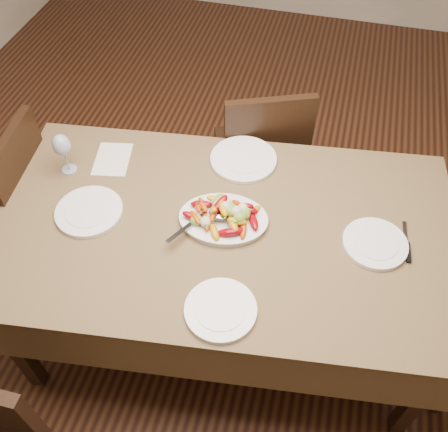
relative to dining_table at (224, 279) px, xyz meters
The scene contains 14 objects.
floor 0.43m from the dining_table, 73.83° to the left, with size 6.00×6.00×0.00m, color #3B1F12.
dining_table is the anchor object (origin of this frame).
chair_far 0.77m from the dining_table, 90.79° to the left, with size 0.42×0.42×0.95m, color black, non-canonical shape.
chair_left 1.13m from the dining_table, behind, with size 0.42×0.42×0.95m, color black, non-canonical shape.
serving_platter 0.39m from the dining_table, 111.19° to the left, with size 0.34×0.25×0.02m, color white.
roasted_vegetables 0.45m from the dining_table, 111.19° to the left, with size 0.28×0.19×0.09m, color #76040A, non-canonical shape.
serving_spoon 0.43m from the dining_table, 158.49° to the right, with size 0.28×0.06×0.03m, color #9EA0A8, non-canonical shape.
plate_left 0.67m from the dining_table, behind, with size 0.27×0.27×0.02m, color white.
plate_right 0.70m from the dining_table, ahead, with size 0.25×0.25×0.02m, color white.
plate_far 0.54m from the dining_table, 91.59° to the left, with size 0.29×0.29×0.02m, color white.
plate_near 0.54m from the dining_table, 77.17° to the right, with size 0.25×0.25×0.02m, color white.
wine_glass 0.88m from the dining_table, 169.49° to the left, with size 0.08×0.08×0.20m, color #8C99A5, non-canonical shape.
menu_card 0.73m from the dining_table, 156.97° to the left, with size 0.15×0.21×0.00m, color silver.
table_knife 0.80m from the dining_table, ahead, with size 0.02×0.20×0.01m, color #9EA0A8, non-canonical shape.
Camera 1 is at (0.26, -1.39, 2.29)m, focal length 40.00 mm.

